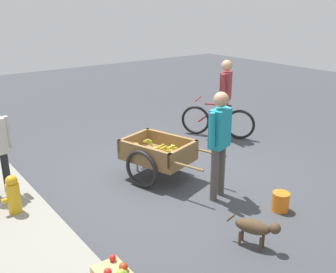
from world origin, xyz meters
TOP-DOWN VIEW (x-y plane):
  - ground_plane at (0.00, 0.00)m, footprint 24.00×24.00m
  - fruit_cart at (0.15, 0.24)m, footprint 1.80×1.20m
  - vendor_person at (-0.95, -0.09)m, footprint 0.29×0.57m
  - bicycle at (1.12, -2.08)m, footprint 1.41×0.97m
  - cyclist_person at (1.00, -2.17)m, footprint 0.36×0.50m
  - dog at (-2.16, 0.44)m, footprint 0.63×0.35m
  - fire_hydrant at (0.26, 2.59)m, footprint 0.25×0.25m
  - plastic_bucket at (-1.79, -0.53)m, footprint 0.25×0.25m

SIDE VIEW (x-z plane):
  - ground_plane at x=0.00m, z-range 0.00..0.00m
  - plastic_bucket at x=-1.79m, z-range 0.00..0.28m
  - dog at x=-2.16m, z-range 0.07..0.47m
  - fire_hydrant at x=0.26m, z-range 0.00..0.67m
  - bicycle at x=1.12m, z-range -0.07..0.78m
  - fruit_cart at x=0.15m, z-range 0.08..0.80m
  - vendor_person at x=-0.95m, z-range 0.17..1.83m
  - cyclist_person at x=1.00m, z-range 0.18..1.89m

